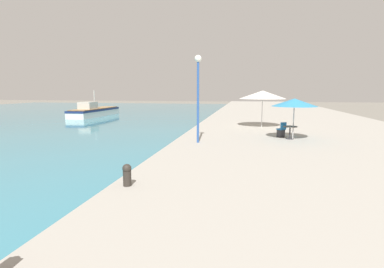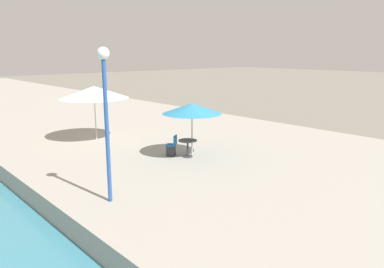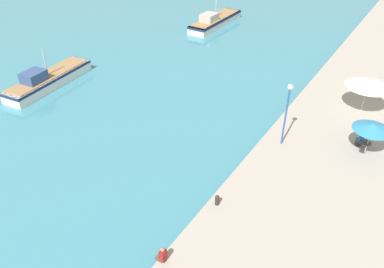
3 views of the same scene
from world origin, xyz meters
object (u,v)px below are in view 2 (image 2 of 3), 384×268
(cafe_chair_left, at_px, (171,149))
(lamppost, at_px, (105,99))
(cafe_umbrella_white, at_px, (94,92))
(cafe_table, at_px, (188,145))
(cafe_umbrella_pink, at_px, (192,109))

(cafe_chair_left, xyz_separation_m, lamppost, (-4.57, -2.69, 2.77))
(cafe_umbrella_white, relative_size, cafe_table, 4.34)
(cafe_umbrella_pink, distance_m, cafe_chair_left, 1.99)
(cafe_umbrella_pink, height_order, lamppost, lamppost)
(cafe_umbrella_pink, xyz_separation_m, lamppost, (-5.14, -1.99, 1.00))
(cafe_table, relative_size, lamppost, 0.18)
(cafe_umbrella_white, xyz_separation_m, cafe_table, (1.31, -5.64, -1.90))
(cafe_umbrella_white, distance_m, cafe_chair_left, 5.54)
(cafe_table, distance_m, lamppost, 5.98)
(cafe_umbrella_pink, distance_m, cafe_table, 1.57)
(cafe_umbrella_white, relative_size, lamppost, 0.76)
(cafe_chair_left, relative_size, lamppost, 0.20)
(cafe_umbrella_white, height_order, cafe_table, cafe_umbrella_white)
(cafe_umbrella_white, distance_m, lamppost, 8.59)
(cafe_umbrella_white, xyz_separation_m, lamppost, (-3.67, -7.74, 0.66))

